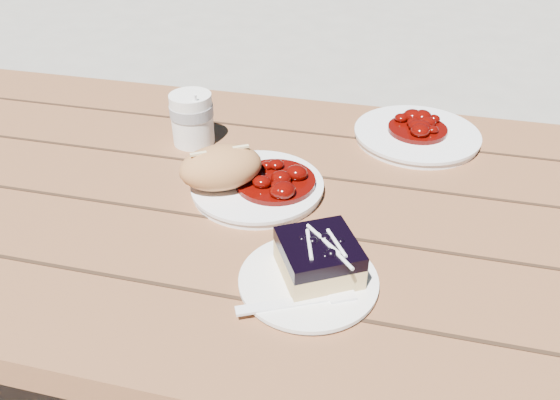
% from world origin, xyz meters
% --- Properties ---
extents(picnic_table, '(2.00, 1.55, 0.75)m').
position_xyz_m(picnic_table, '(0.00, -0.00, 0.59)').
color(picnic_table, brown).
rests_on(picnic_table, ground).
extents(main_plate, '(0.22, 0.22, 0.02)m').
position_xyz_m(main_plate, '(0.24, 0.01, 0.76)').
color(main_plate, white).
rests_on(main_plate, picnic_table).
extents(goulash_stew, '(0.13, 0.13, 0.04)m').
position_xyz_m(goulash_stew, '(0.27, 0.02, 0.79)').
color(goulash_stew, '#4F0502').
rests_on(goulash_stew, main_plate).
extents(bread_roll, '(0.16, 0.15, 0.07)m').
position_xyz_m(bread_roll, '(0.18, -0.01, 0.80)').
color(bread_roll, '#AF7543').
rests_on(bread_roll, main_plate).
extents(dessert_plate, '(0.18, 0.18, 0.01)m').
position_xyz_m(dessert_plate, '(0.37, -0.19, 0.76)').
color(dessert_plate, white).
rests_on(dessert_plate, picnic_table).
extents(blueberry_cake, '(0.13, 0.13, 0.06)m').
position_xyz_m(blueberry_cake, '(0.38, -0.18, 0.79)').
color(blueberry_cake, '#D5B474').
rests_on(blueberry_cake, dessert_plate).
extents(fork_dessert, '(0.15, 0.09, 0.00)m').
position_xyz_m(fork_dessert, '(0.35, -0.25, 0.76)').
color(fork_dessert, white).
rests_on(fork_dessert, dessert_plate).
extents(coffee_cup, '(0.08, 0.08, 0.10)m').
position_xyz_m(coffee_cup, '(0.07, 0.15, 0.80)').
color(coffee_cup, white).
rests_on(coffee_cup, picnic_table).
extents(second_plate, '(0.24, 0.24, 0.02)m').
position_xyz_m(second_plate, '(0.49, 0.27, 0.76)').
color(second_plate, white).
rests_on(second_plate, picnic_table).
extents(second_stew, '(0.11, 0.11, 0.04)m').
position_xyz_m(second_stew, '(0.49, 0.27, 0.79)').
color(second_stew, '#4F0502').
rests_on(second_stew, second_plate).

